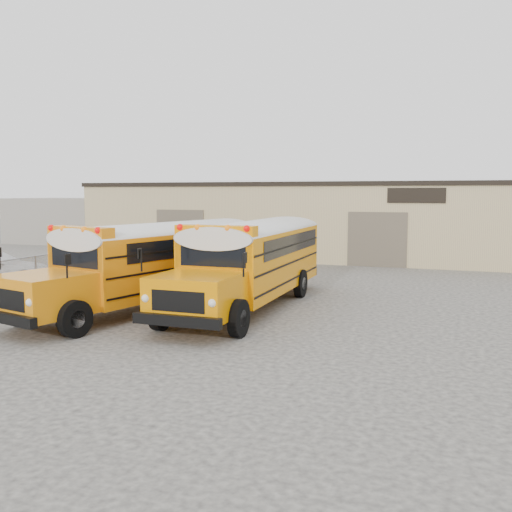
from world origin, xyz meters
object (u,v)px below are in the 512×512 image
(school_bus_left, at_px, (253,244))
(tarp_bundle, at_px, (228,291))
(car_dark, at_px, (129,253))
(school_bus_right, at_px, (299,242))

(school_bus_left, relative_size, tarp_bundle, 6.61)
(school_bus_left, bearing_deg, car_dark, 162.55)
(school_bus_left, height_order, tarp_bundle, school_bus_left)
(school_bus_left, bearing_deg, tarp_bundle, -76.73)
(school_bus_left, xyz_separation_m, car_dark, (-7.95, 2.50, -0.95))
(car_dark, bearing_deg, school_bus_left, -105.00)
(school_bus_left, xyz_separation_m, school_bus_right, (1.62, 1.78, 0.03))
(school_bus_left, distance_m, school_bus_right, 2.40)
(tarp_bundle, distance_m, car_dark, 13.08)
(school_bus_left, distance_m, car_dark, 8.38)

